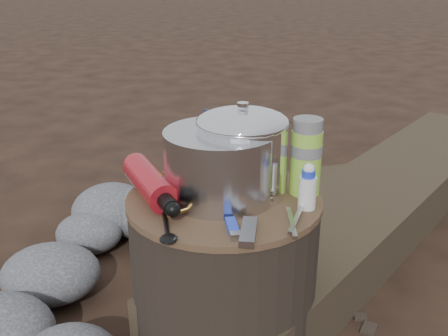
# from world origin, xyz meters

# --- Properties ---
(stump) EXTENTS (0.44, 0.44, 0.41)m
(stump) POSITION_xyz_m (0.00, 0.00, 0.20)
(stump) COLOR black
(stump) RESTS_ON ground
(rock_ring) EXTENTS (0.45, 0.99, 0.20)m
(rock_ring) POSITION_xyz_m (-0.36, 0.18, 0.10)
(rock_ring) COLOR #55555A
(rock_ring) RESTS_ON ground
(log_main) EXTENTS (1.46, 1.92, 0.18)m
(log_main) POSITION_xyz_m (0.51, 0.68, 0.09)
(log_main) COLOR #362C1F
(log_main) RESTS_ON ground
(log_small) EXTENTS (1.36, 0.75, 0.11)m
(log_small) POSITION_xyz_m (0.31, 0.82, 0.06)
(log_small) COLOR #362C1F
(log_small) RESTS_ON ground
(foil_windscreen) EXTENTS (0.25, 0.25, 0.15)m
(foil_windscreen) POSITION_xyz_m (-0.01, 0.01, 0.49)
(foil_windscreen) COLOR #B8B8BE
(foil_windscreen) RESTS_ON stump
(camping_pot) EXTENTS (0.20, 0.20, 0.20)m
(camping_pot) POSITION_xyz_m (0.04, 0.03, 0.51)
(camping_pot) COLOR silver
(camping_pot) RESTS_ON stump
(fuel_bottle) EXTENTS (0.20, 0.28, 0.07)m
(fuel_bottle) POSITION_xyz_m (-0.17, -0.01, 0.44)
(fuel_bottle) COLOR #AE1823
(fuel_bottle) RESTS_ON stump
(thermos) EXTENTS (0.07, 0.07, 0.18)m
(thermos) POSITION_xyz_m (0.18, 0.04, 0.50)
(thermos) COLOR #92CF3C
(thermos) RESTS_ON stump
(travel_mug) EXTENTS (0.07, 0.07, 0.11)m
(travel_mug) POSITION_xyz_m (0.08, 0.12, 0.46)
(travel_mug) COLOR black
(travel_mug) RESTS_ON stump
(stuff_sack) EXTENTS (0.15, 0.12, 0.10)m
(stuff_sack) POSITION_xyz_m (-0.08, 0.17, 0.46)
(stuff_sack) COLOR yellow
(stuff_sack) RESTS_ON stump
(food_pouch) EXTENTS (0.12, 0.07, 0.15)m
(food_pouch) POSITION_xyz_m (-0.01, 0.19, 0.48)
(food_pouch) COLOR #151A47
(food_pouch) RESTS_ON stump
(lighter) EXTENTS (0.04, 0.08, 0.01)m
(lighter) POSITION_xyz_m (0.03, -0.15, 0.42)
(lighter) COLOR blue
(lighter) RESTS_ON stump
(multitool) EXTENTS (0.03, 0.11, 0.01)m
(multitool) POSITION_xyz_m (0.06, -0.17, 0.42)
(multitool) COLOR #AFB0B4
(multitool) RESTS_ON stump
(pot_grabber) EXTENTS (0.04, 0.13, 0.01)m
(pot_grabber) POSITION_xyz_m (0.15, -0.12, 0.41)
(pot_grabber) COLOR #AFB0B4
(pot_grabber) RESTS_ON stump
(spork) EXTENTS (0.06, 0.14, 0.01)m
(spork) POSITION_xyz_m (-0.11, -0.15, 0.41)
(spork) COLOR black
(spork) RESTS_ON stump
(squeeze_bottle) EXTENTS (0.04, 0.04, 0.09)m
(squeeze_bottle) POSITION_xyz_m (0.18, -0.04, 0.45)
(squeeze_bottle) COLOR silver
(squeeze_bottle) RESTS_ON stump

